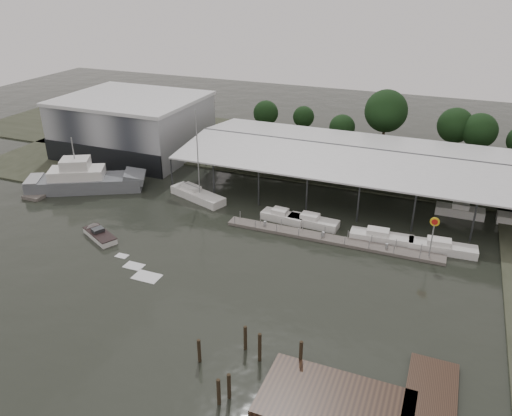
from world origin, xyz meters
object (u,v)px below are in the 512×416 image
at_px(grey_trawler, 86,180).
at_px(speedboat_underway, 98,234).
at_px(shell_fuel_sign, 433,230).
at_px(white_sailboat, 197,195).

height_order(grey_trawler, speedboat_underway, grey_trawler).
bearing_deg(speedboat_underway, shell_fuel_sign, -138.57).
height_order(white_sailboat, speedboat_underway, white_sailboat).
height_order(shell_fuel_sign, white_sailboat, white_sailboat).
height_order(shell_fuel_sign, grey_trawler, grey_trawler).
relative_size(white_sailboat, speedboat_underway, 0.86).
relative_size(shell_fuel_sign, white_sailboat, 0.40).
bearing_deg(grey_trawler, shell_fuel_sign, -30.34).
xyz_separation_m(grey_trawler, speedboat_underway, (11.53, -11.98, -1.19)).
xyz_separation_m(shell_fuel_sign, speedboat_underway, (-40.18, -10.26, -3.53)).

